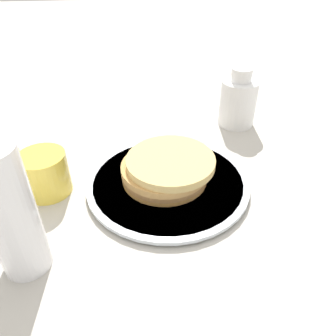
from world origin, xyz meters
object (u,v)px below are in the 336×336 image
object	(u,v)px
pancake_stack	(167,169)
juice_glass	(45,174)
plate	(168,182)
cream_jug	(238,101)
water_bottle_near	(10,212)

from	to	relation	value
pancake_stack	juice_glass	size ratio (longest dim) A/B	2.03
plate	cream_jug	bearing A→B (deg)	50.49
plate	water_bottle_near	distance (m)	0.28
juice_glass	cream_jug	distance (m)	0.46
plate	water_bottle_near	world-z (taller)	water_bottle_near
cream_jug	water_bottle_near	size ratio (longest dim) A/B	0.64
plate	cream_jug	world-z (taller)	cream_jug
cream_jug	water_bottle_near	world-z (taller)	water_bottle_near
juice_glass	water_bottle_near	bearing A→B (deg)	-88.50
plate	pancake_stack	distance (m)	0.03
juice_glass	plate	bearing A→B (deg)	-1.03
pancake_stack	cream_jug	xyz separation A→B (m)	(0.19, 0.23, 0.02)
plate	pancake_stack	bearing A→B (deg)	-135.99
plate	pancake_stack	xyz separation A→B (m)	(-0.00, -0.00, 0.03)
juice_glass	water_bottle_near	size ratio (longest dim) A/B	0.39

